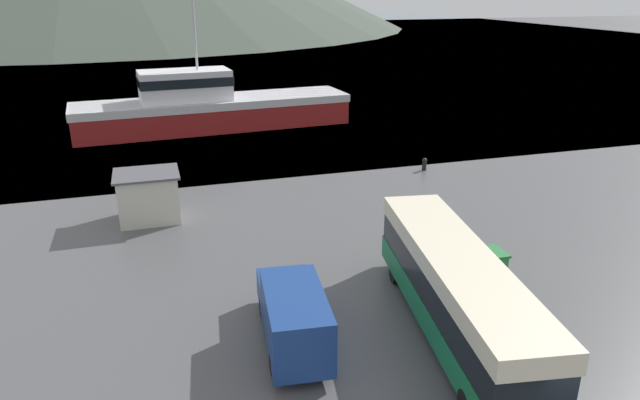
# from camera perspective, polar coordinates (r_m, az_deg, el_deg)

# --- Properties ---
(water_surface) EXTENTS (240.00, 240.00, 0.00)m
(water_surface) POSITION_cam_1_polar(r_m,az_deg,el_deg) (156.02, -13.55, 15.65)
(water_surface) COLOR slate
(water_surface) RESTS_ON ground
(tour_bus) EXTENTS (4.29, 12.14, 3.27)m
(tour_bus) POSITION_cam_1_polar(r_m,az_deg,el_deg) (21.12, 13.41, -8.75)
(tour_bus) COLOR #146B3D
(tour_bus) RESTS_ON ground
(delivery_van) EXTENTS (2.61, 6.11, 2.34)m
(delivery_van) POSITION_cam_1_polar(r_m,az_deg,el_deg) (20.37, -2.71, -11.29)
(delivery_van) COLOR navy
(delivery_van) RESTS_ON ground
(fishing_boat) EXTENTS (24.48, 7.28, 11.30)m
(fishing_boat) POSITION_cam_1_polar(r_m,az_deg,el_deg) (52.23, -11.02, 9.20)
(fishing_boat) COLOR maroon
(fishing_boat) RESTS_ON water_surface
(storage_bin) EXTENTS (1.52, 1.34, 1.17)m
(storage_bin) POSITION_cam_1_polar(r_m,az_deg,el_deg) (26.18, 16.29, -6.12)
(storage_bin) COLOR #287F3D
(storage_bin) RESTS_ON ground
(dock_kiosk) EXTENTS (3.41, 2.89, 2.67)m
(dock_kiosk) POSITION_cam_1_polar(r_m,az_deg,el_deg) (32.22, -16.79, 0.38)
(dock_kiosk) COLOR beige
(dock_kiosk) RESTS_ON ground
(small_boat) EXTENTS (6.41, 5.01, 0.79)m
(small_boat) POSITION_cam_1_polar(r_m,az_deg,el_deg) (62.11, -17.81, 8.86)
(small_boat) COLOR black
(small_boat) RESTS_ON water_surface
(mooring_bollard) EXTENTS (0.35, 0.35, 0.87)m
(mooring_bollard) POSITION_cam_1_polar(r_m,az_deg,el_deg) (40.20, 10.40, 3.60)
(mooring_bollard) COLOR black
(mooring_bollard) RESTS_ON ground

